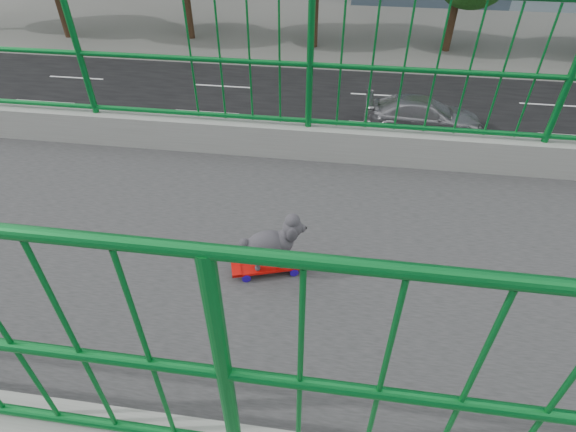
% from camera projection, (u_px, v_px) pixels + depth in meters
% --- Properties ---
extents(road, '(18.00, 90.00, 0.02)m').
position_uv_depth(road, '(385.00, 159.00, 17.26)').
color(road, black).
rests_on(road, ground).
extents(footbridge, '(3.00, 24.00, 7.00)m').
position_uv_depth(footbridge, '(507.00, 424.00, 3.98)').
color(footbridge, '#2D2D2F').
rests_on(footbridge, ground).
extents(skateboard, '(0.29, 0.51, 0.07)m').
position_uv_depth(skateboard, '(269.00, 266.00, 2.95)').
color(skateboard, red).
rests_on(skateboard, footbridge).
extents(poodle, '(0.26, 0.42, 0.36)m').
position_uv_depth(poodle, '(272.00, 242.00, 2.83)').
color(poodle, '#28262B').
rests_on(poodle, skateboard).
extents(car_2, '(2.42, 5.25, 1.46)m').
position_uv_depth(car_2, '(138.00, 134.00, 17.38)').
color(car_2, '#B9070C').
rests_on(car_2, ground).
extents(car_3, '(1.99, 4.90, 1.42)m').
position_uv_depth(car_3, '(423.00, 115.00, 18.65)').
color(car_3, gray).
rests_on(car_3, ground).
extents(car_5, '(1.51, 4.32, 1.42)m').
position_uv_depth(car_5, '(233.00, 262.00, 11.89)').
color(car_5, gray).
rests_on(car_5, ground).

